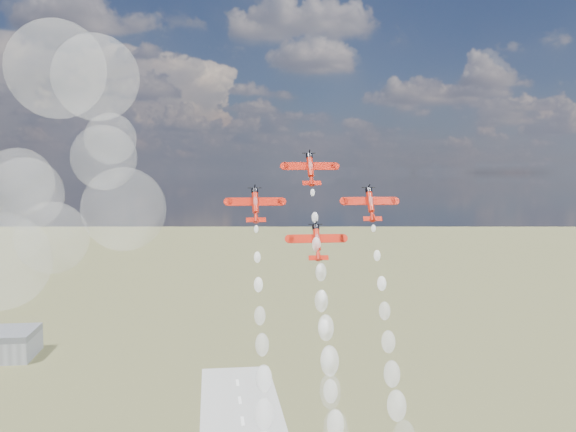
% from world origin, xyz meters
% --- Properties ---
extents(plane_lead, '(12.46, 6.65, 8.10)m').
position_xyz_m(plane_lead, '(13.20, 23.41, 89.24)').
color(plane_lead, red).
rests_on(plane_lead, ground).
extents(plane_left, '(12.46, 6.65, 8.10)m').
position_xyz_m(plane_left, '(-0.41, 18.69, 80.97)').
color(plane_left, red).
rests_on(plane_left, ground).
extents(plane_right, '(12.46, 6.65, 8.10)m').
position_xyz_m(plane_right, '(26.80, 18.69, 80.97)').
color(plane_right, red).
rests_on(plane_right, ground).
extents(plane_slot, '(12.46, 6.65, 8.10)m').
position_xyz_m(plane_slot, '(13.20, 13.96, 72.70)').
color(plane_slot, red).
rests_on(plane_slot, ground).
extents(smoke_trail_lead, '(5.58, 32.20, 54.54)m').
position_xyz_m(smoke_trail_lead, '(13.22, -2.95, 42.84)').
color(smoke_trail_lead, white).
rests_on(smoke_trail_lead, plane_lead).
extents(drifted_smoke_cloud, '(72.96, 38.11, 62.38)m').
position_xyz_m(drifted_smoke_cloud, '(-52.85, 22.79, 91.43)').
color(drifted_smoke_cloud, white).
rests_on(drifted_smoke_cloud, ground).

